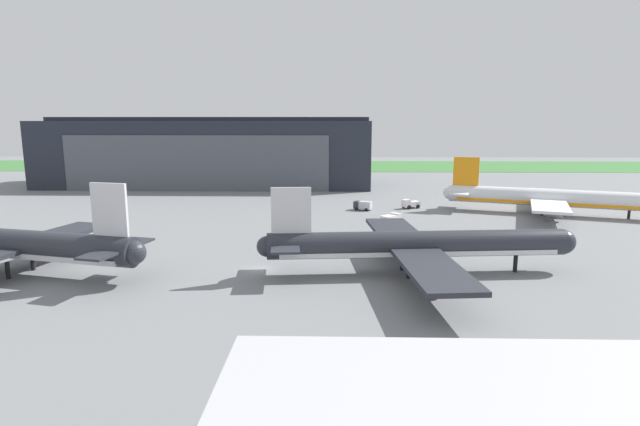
% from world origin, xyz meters
% --- Properties ---
extents(ground_plane, '(440.00, 440.00, 0.00)m').
position_xyz_m(ground_plane, '(0.00, 0.00, 0.00)').
color(ground_plane, slate).
extents(grass_field_strip, '(440.00, 56.00, 0.08)m').
position_xyz_m(grass_field_strip, '(0.00, 162.63, 0.04)').
color(grass_field_strip, '#3F783B').
rests_on(grass_field_strip, ground_plane).
extents(maintenance_hangar, '(100.38, 32.07, 21.26)m').
position_xyz_m(maintenance_hangar, '(-29.37, 93.72, 10.17)').
color(maintenance_hangar, '#232833').
rests_on(maintenance_hangar, ground_plane).
extents(airliner_far_right, '(44.16, 35.55, 12.00)m').
position_xyz_m(airliner_far_right, '(57.31, 42.96, 3.55)').
color(airliner_far_right, silver).
rests_on(airliner_far_right, ground_plane).
extents(airliner_near_right, '(42.49, 38.24, 11.76)m').
position_xyz_m(airliner_near_right, '(21.06, -1.59, 3.92)').
color(airliner_near_right, '#282B33').
rests_on(airliner_near_right, ground_plane).
extents(airliner_near_left, '(40.11, 31.98, 12.66)m').
position_xyz_m(airliner_near_left, '(-32.84, -2.90, 3.98)').
color(airliner_near_left, '#282B33').
rests_on(airliner_near_left, ground_plane).
extents(stair_truck, '(4.41, 4.35, 2.18)m').
position_xyz_m(stair_truck, '(21.35, 30.74, 1.18)').
color(stair_truck, silver).
rests_on(stair_truck, ground_plane).
extents(ops_van, '(4.63, 3.73, 2.14)m').
position_xyz_m(ops_van, '(27.99, 50.07, 1.09)').
color(ops_van, white).
rests_on(ops_van, ground_plane).
extents(fuel_bowser, '(4.37, 3.32, 2.05)m').
position_xyz_m(fuel_bowser, '(16.80, 47.30, 1.16)').
color(fuel_bowser, '#2D2D33').
rests_on(fuel_bowser, ground_plane).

